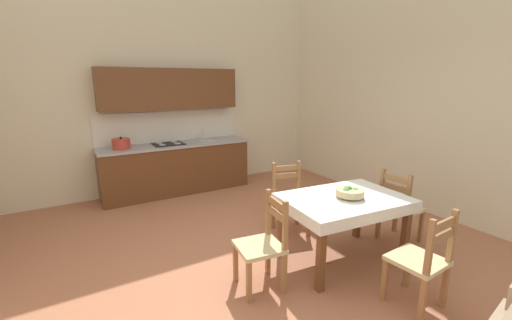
% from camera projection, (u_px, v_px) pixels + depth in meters
% --- Properties ---
extents(ground_plane, '(6.48, 6.78, 0.10)m').
position_uv_depth(ground_plane, '(259.00, 262.00, 3.80)').
color(ground_plane, '#AD6B4C').
extents(wall_back, '(6.48, 0.12, 4.27)m').
position_uv_depth(wall_back, '(168.00, 72.00, 5.91)').
color(wall_back, beige).
rests_on(wall_back, ground_plane).
extents(wall_right, '(0.12, 6.78, 4.27)m').
position_uv_depth(wall_right, '(435.00, 70.00, 4.79)').
color(wall_right, beige).
rests_on(wall_right, ground_plane).
extents(kitchen_cabinetry, '(2.63, 0.63, 2.20)m').
position_uv_depth(kitchen_cabinetry, '(175.00, 146.00, 5.90)').
color(kitchen_cabinetry, brown).
rests_on(kitchen_cabinetry, ground_plane).
extents(dining_table, '(1.40, 1.04, 0.75)m').
position_uv_depth(dining_table, '(344.00, 208.00, 3.61)').
color(dining_table, brown).
rests_on(dining_table, ground_plane).
extents(dining_chair_camera_side, '(0.44, 0.44, 0.93)m').
position_uv_depth(dining_chair_camera_side, '(422.00, 261.00, 2.89)').
color(dining_chair_camera_side, '#D1BC89').
rests_on(dining_chair_camera_side, ground_plane).
extents(dining_chair_kitchen_side, '(0.51, 0.51, 0.93)m').
position_uv_depth(dining_chair_kitchen_side, '(290.00, 200.00, 4.39)').
color(dining_chair_kitchen_side, '#D1BC89').
rests_on(dining_chair_kitchen_side, ground_plane).
extents(dining_chair_tv_side, '(0.47, 0.47, 0.93)m').
position_uv_depth(dining_chair_tv_side, '(263.00, 245.00, 3.18)').
color(dining_chair_tv_side, '#D1BC89').
rests_on(dining_chair_tv_side, ground_plane).
extents(dining_chair_window_side, '(0.44, 0.44, 0.93)m').
position_uv_depth(dining_chair_window_side, '(399.00, 208.00, 4.09)').
color(dining_chair_window_side, '#D1BC89').
rests_on(dining_chair_window_side, ground_plane).
extents(fruit_bowl, '(0.30, 0.30, 0.12)m').
position_uv_depth(fruit_bowl, '(350.00, 192.00, 3.55)').
color(fruit_bowl, tan).
rests_on(fruit_bowl, dining_table).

